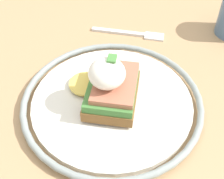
% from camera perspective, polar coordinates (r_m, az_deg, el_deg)
% --- Properties ---
extents(dining_table, '(0.96, 0.88, 0.77)m').
position_cam_1_polar(dining_table, '(0.57, -3.06, -10.78)').
color(dining_table, tan).
rests_on(dining_table, ground_plane).
extents(plate, '(0.28, 0.28, 0.02)m').
position_cam_1_polar(plate, '(0.47, -0.00, -2.28)').
color(plate, silver).
rests_on(plate, dining_table).
extents(sandwich, '(0.10, 0.11, 0.08)m').
position_cam_1_polar(sandwich, '(0.45, -0.27, 0.82)').
color(sandwich, brown).
rests_on(sandwich, plate).
extents(fork, '(0.02, 0.14, 0.00)m').
position_cam_1_polar(fork, '(0.61, 3.63, 10.17)').
color(fork, silver).
rests_on(fork, dining_table).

